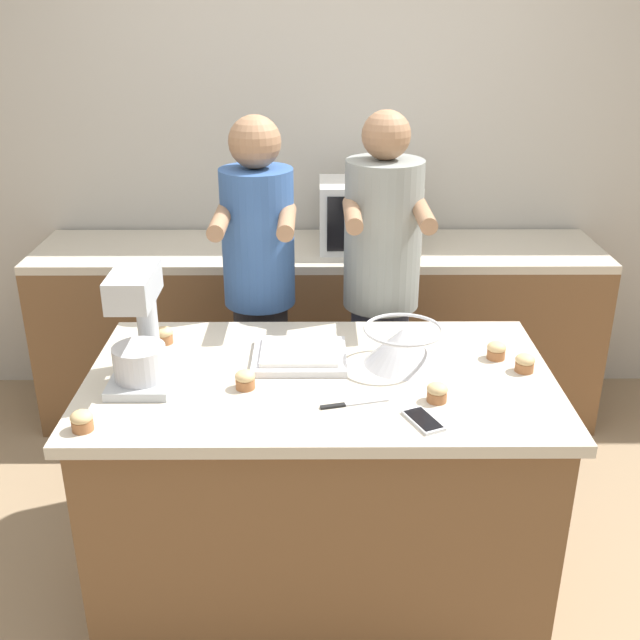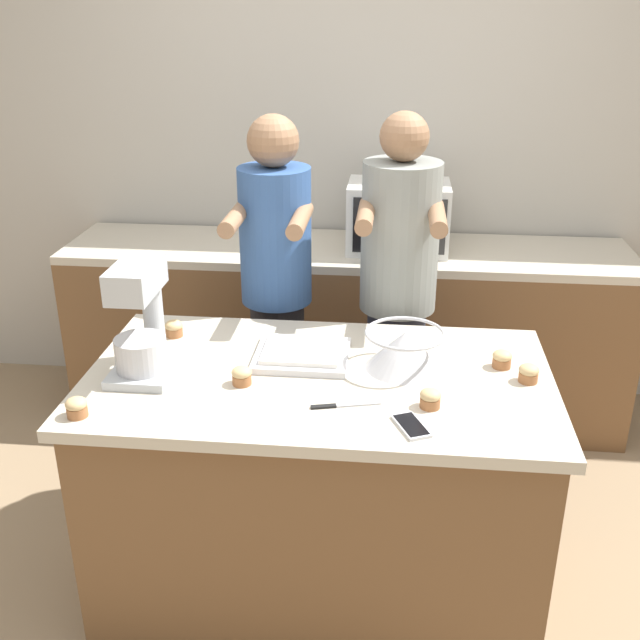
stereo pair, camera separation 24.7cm
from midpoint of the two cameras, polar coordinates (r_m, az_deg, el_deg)
name	(u,v)px [view 2 (the right image)]	position (r m, az deg, el deg)	size (l,w,h in m)	color
ground_plane	(319,581)	(3.03, 2.39, -19.31)	(16.00, 16.00, 0.00)	#937A5B
back_wall	(353,145)	(3.96, 4.35, 13.11)	(10.00, 0.06, 2.70)	#B2ADA3
island_counter	(319,484)	(2.74, 2.54, -12.44)	(1.56, 0.88, 0.89)	brown
back_counter	(345,331)	(3.89, 3.77, -0.89)	(2.80, 0.60, 0.91)	brown
person_left	(277,301)	(3.13, -1.06, 1.45)	(0.31, 0.49, 1.65)	#232328
person_right	(397,305)	(3.12, 8.16, 1.09)	(0.33, 0.50, 1.66)	#33384C
stand_mixer	(142,325)	(2.50, -10.68, -0.47)	(0.20, 0.30, 0.39)	#B2B7BC
mixing_bowl	(404,348)	(2.56, 9.22, -2.22)	(0.27, 0.27, 0.13)	#BCBCC1
baking_tray	(302,354)	(2.61, 1.32, -2.66)	(0.32, 0.28, 0.04)	silver
microwave_oven	(398,217)	(3.68, 7.90, 7.78)	(0.48, 0.34, 0.33)	silver
cell_phone	(411,426)	(2.25, 10.13, -8.04)	(0.12, 0.16, 0.01)	silver
knife	(341,406)	(2.33, 4.69, -6.60)	(0.22, 0.07, 0.01)	#BCBCC1
cupcake_0	(529,373)	(2.58, 18.30, -3.93)	(0.07, 0.07, 0.06)	#9E6038
cupcake_1	(430,398)	(2.35, 11.42, -5.94)	(0.07, 0.07, 0.06)	#9E6038
cupcake_2	(77,407)	(2.34, -15.20, -6.50)	(0.07, 0.07, 0.06)	#9E6038
cupcake_3	(174,328)	(2.81, -8.61, -0.68)	(0.07, 0.07, 0.06)	#9E6038
cupcake_4	(242,375)	(2.44, -3.11, -4.31)	(0.07, 0.07, 0.06)	#9E6038
cupcake_5	(502,359)	(2.65, 16.33, -2.92)	(0.07, 0.07, 0.06)	#9E6038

